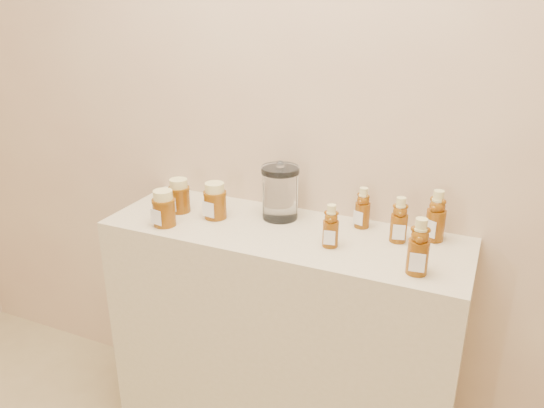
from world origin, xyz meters
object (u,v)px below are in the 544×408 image
at_px(display_table, 282,344).
at_px(honey_jar_left, 179,195).
at_px(bear_bottle_back_left, 363,205).
at_px(bear_bottle_front_left, 331,223).
at_px(glass_canister, 280,190).

height_order(display_table, honey_jar_left, honey_jar_left).
height_order(bear_bottle_back_left, honey_jar_left, bear_bottle_back_left).
bearing_deg(bear_bottle_front_left, display_table, 154.72).
relative_size(display_table, bear_bottle_front_left, 7.82).
distance_m(bear_bottle_back_left, glass_canister, 0.28).
relative_size(bear_bottle_back_left, bear_bottle_front_left, 1.01).
relative_size(display_table, honey_jar_left, 9.96).
relative_size(bear_bottle_back_left, honey_jar_left, 1.29).
distance_m(bear_bottle_front_left, honey_jar_left, 0.58).
bearing_deg(display_table, bear_bottle_front_left, -14.61).
relative_size(honey_jar_left, glass_canister, 0.60).
height_order(bear_bottle_front_left, glass_canister, glass_canister).
xyz_separation_m(display_table, bear_bottle_back_left, (0.23, 0.13, 0.53)).
height_order(bear_bottle_front_left, honey_jar_left, bear_bottle_front_left).
xyz_separation_m(bear_bottle_back_left, glass_canister, (-0.28, -0.04, 0.02)).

